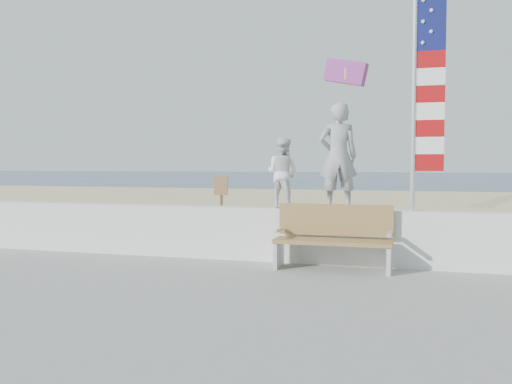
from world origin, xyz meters
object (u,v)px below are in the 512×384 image
at_px(adult, 338,156).
at_px(child, 282,173).
at_px(flag, 422,88).
at_px(bench, 333,237).

distance_m(adult, child, 0.97).
xyz_separation_m(adult, flag, (1.29, -0.00, 1.05)).
bearing_deg(adult, child, -15.09).
xyz_separation_m(adult, child, (-0.93, 0.00, -0.27)).
bearing_deg(child, flag, -163.77).
relative_size(adult, flag, 0.49).
bearing_deg(adult, flag, 164.90).
height_order(bench, flag, flag).
bearing_deg(child, adult, -163.76).
relative_size(adult, bench, 0.96).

